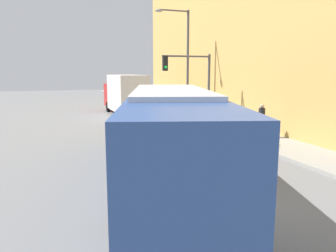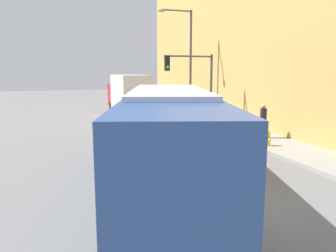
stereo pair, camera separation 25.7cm
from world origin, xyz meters
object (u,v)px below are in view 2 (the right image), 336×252
at_px(city_bus, 168,128).
at_px(pedestrian_near_corner, 263,120).
at_px(delivery_truck, 128,94).
at_px(parking_meter, 236,118).
at_px(traffic_light_pole, 194,76).
at_px(fire_hydrant, 268,138).
at_px(street_lamp, 187,55).

xyz_separation_m(city_bus, pedestrian_near_corner, (6.78, 4.49, -0.70)).
distance_m(delivery_truck, parking_meter, 11.80).
distance_m(delivery_truck, traffic_light_pole, 8.25).
distance_m(fire_hydrant, pedestrian_near_corner, 1.97).
height_order(traffic_light_pole, pedestrian_near_corner, traffic_light_pole).
xyz_separation_m(fire_hydrant, traffic_light_pole, (-1.06, 6.47, 2.80)).
bearing_deg(pedestrian_near_corner, fire_hydrant, -117.65).
relative_size(city_bus, fire_hydrant, 17.02).
height_order(delivery_truck, street_lamp, street_lamp).
bearing_deg(traffic_light_pole, pedestrian_near_corner, -67.91).
bearing_deg(traffic_light_pole, delivery_truck, 109.43).
bearing_deg(traffic_light_pole, fire_hydrant, -80.65).
relative_size(delivery_truck, traffic_light_pole, 1.84).
distance_m(fire_hydrant, street_lamp, 11.09).
bearing_deg(delivery_truck, fire_hydrant, -75.07).
relative_size(city_bus, delivery_truck, 1.49).
distance_m(parking_meter, pedestrian_near_corner, 1.55).
bearing_deg(fire_hydrant, traffic_light_pole, 99.35).
xyz_separation_m(delivery_truck, fire_hydrant, (3.76, -14.12, -1.28)).
height_order(city_bus, pedestrian_near_corner, city_bus).
height_order(fire_hydrant, street_lamp, street_lamp).
bearing_deg(street_lamp, parking_meter, -89.43).
distance_m(fire_hydrant, traffic_light_pole, 7.13).
xyz_separation_m(traffic_light_pole, parking_meter, (1.06, -3.51, -2.22)).
bearing_deg(delivery_truck, parking_meter, -71.36).
bearing_deg(parking_meter, street_lamp, 90.57).
distance_m(traffic_light_pole, pedestrian_near_corner, 5.64).
relative_size(delivery_truck, pedestrian_near_corner, 4.66).
bearing_deg(pedestrian_near_corner, city_bus, -146.45).
bearing_deg(parking_meter, delivery_truck, 108.64).
bearing_deg(delivery_truck, city_bus, -97.18).
bearing_deg(pedestrian_near_corner, parking_meter, 124.43).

